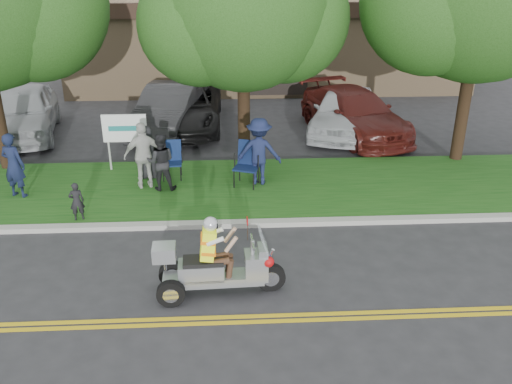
{
  "coord_description": "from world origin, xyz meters",
  "views": [
    {
      "loc": [
        0.03,
        -8.28,
        5.95
      ],
      "look_at": [
        0.58,
        2.0,
        1.34
      ],
      "focal_mm": 38.0,
      "sensor_mm": 36.0,
      "label": 1
    }
  ],
  "objects_px": {
    "lawn_chair_b": "(172,157)",
    "spectator_adult_left": "(14,165)",
    "trike_scooter": "(214,267)",
    "parked_car_far_left": "(24,112)",
    "spectator_adult_right": "(144,155)",
    "parked_car_left": "(170,109)",
    "lawn_chair_a": "(248,160)",
    "parked_car_mid": "(185,107)",
    "parked_car_right": "(354,113)",
    "spectator_adult_mid": "(161,162)",
    "parked_car_far_right": "(344,110)"
  },
  "relations": [
    {
      "from": "parked_car_right",
      "to": "parked_car_left",
      "type": "bearing_deg",
      "value": 156.26
    },
    {
      "from": "spectator_adult_left",
      "to": "spectator_adult_right",
      "type": "height_order",
      "value": "spectator_adult_right"
    },
    {
      "from": "spectator_adult_mid",
      "to": "parked_car_far_right",
      "type": "xyz_separation_m",
      "value": [
        5.85,
        4.9,
        -0.06
      ]
    },
    {
      "from": "parked_car_far_right",
      "to": "parked_car_mid",
      "type": "bearing_deg",
      "value": -169.43
    },
    {
      "from": "spectator_adult_right",
      "to": "parked_car_far_left",
      "type": "bearing_deg",
      "value": -60.57
    },
    {
      "from": "lawn_chair_b",
      "to": "spectator_adult_mid",
      "type": "bearing_deg",
      "value": -105.98
    },
    {
      "from": "parked_car_left",
      "to": "parked_car_mid",
      "type": "xyz_separation_m",
      "value": [
        0.47,
        0.46,
        -0.05
      ]
    },
    {
      "from": "trike_scooter",
      "to": "parked_car_far_left",
      "type": "distance_m",
      "value": 12.0
    },
    {
      "from": "spectator_adult_mid",
      "to": "parked_car_mid",
      "type": "distance_m",
      "value": 5.86
    },
    {
      "from": "trike_scooter",
      "to": "parked_car_left",
      "type": "relative_size",
      "value": 0.49
    },
    {
      "from": "lawn_chair_a",
      "to": "parked_car_left",
      "type": "distance_m",
      "value": 5.74
    },
    {
      "from": "parked_car_right",
      "to": "parked_car_far_right",
      "type": "relative_size",
      "value": 1.12
    },
    {
      "from": "spectator_adult_left",
      "to": "spectator_adult_mid",
      "type": "relative_size",
      "value": 1.1
    },
    {
      "from": "trike_scooter",
      "to": "parked_car_right",
      "type": "distance_m",
      "value": 10.57
    },
    {
      "from": "parked_car_right",
      "to": "lawn_chair_a",
      "type": "bearing_deg",
      "value": -148.63
    },
    {
      "from": "spectator_adult_mid",
      "to": "parked_car_far_left",
      "type": "relative_size",
      "value": 0.3
    },
    {
      "from": "parked_car_mid",
      "to": "parked_car_far_right",
      "type": "distance_m",
      "value": 5.7
    },
    {
      "from": "parked_car_far_left",
      "to": "parked_car_far_right",
      "type": "bearing_deg",
      "value": -12.85
    },
    {
      "from": "lawn_chair_a",
      "to": "spectator_adult_right",
      "type": "bearing_deg",
      "value": -159.5
    },
    {
      "from": "trike_scooter",
      "to": "parked_car_mid",
      "type": "xyz_separation_m",
      "value": [
        -1.23,
        10.61,
        0.21
      ]
    },
    {
      "from": "spectator_adult_left",
      "to": "parked_car_left",
      "type": "relative_size",
      "value": 0.34
    },
    {
      "from": "lawn_chair_a",
      "to": "parked_car_far_left",
      "type": "height_order",
      "value": "parked_car_far_left"
    },
    {
      "from": "spectator_adult_right",
      "to": "parked_car_far_right",
      "type": "height_order",
      "value": "spectator_adult_right"
    },
    {
      "from": "spectator_adult_left",
      "to": "parked_car_right",
      "type": "distance_m",
      "value": 11.04
    },
    {
      "from": "spectator_adult_mid",
      "to": "parked_car_left",
      "type": "bearing_deg",
      "value": -86.93
    },
    {
      "from": "parked_car_far_left",
      "to": "parked_car_mid",
      "type": "xyz_separation_m",
      "value": [
        5.49,
        0.68,
        -0.09
      ]
    },
    {
      "from": "parked_car_far_left",
      "to": "spectator_adult_left",
      "type": "bearing_deg",
      "value": -85.31
    },
    {
      "from": "lawn_chair_a",
      "to": "parked_car_far_right",
      "type": "height_order",
      "value": "parked_car_far_right"
    },
    {
      "from": "spectator_adult_left",
      "to": "parked_car_left",
      "type": "height_order",
      "value": "spectator_adult_left"
    },
    {
      "from": "parked_car_far_left",
      "to": "parked_car_right",
      "type": "relative_size",
      "value": 0.95
    },
    {
      "from": "spectator_adult_mid",
      "to": "parked_car_far_right",
      "type": "distance_m",
      "value": 7.63
    },
    {
      "from": "parked_car_mid",
      "to": "spectator_adult_right",
      "type": "bearing_deg",
      "value": -96.71
    },
    {
      "from": "spectator_adult_right",
      "to": "parked_car_right",
      "type": "relative_size",
      "value": 0.33
    },
    {
      "from": "parked_car_far_left",
      "to": "parked_car_far_right",
      "type": "xyz_separation_m",
      "value": [
        11.1,
        -0.27,
        -0.05
      ]
    },
    {
      "from": "trike_scooter",
      "to": "parked_car_mid",
      "type": "bearing_deg",
      "value": 94.23
    },
    {
      "from": "lawn_chair_a",
      "to": "lawn_chair_b",
      "type": "distance_m",
      "value": 2.19
    },
    {
      "from": "lawn_chair_a",
      "to": "spectator_adult_left",
      "type": "bearing_deg",
      "value": -156.23
    },
    {
      "from": "parked_car_left",
      "to": "parked_car_right",
      "type": "distance_m",
      "value": 6.46
    },
    {
      "from": "lawn_chair_b",
      "to": "spectator_adult_mid",
      "type": "relative_size",
      "value": 0.67
    },
    {
      "from": "lawn_chair_b",
      "to": "spectator_adult_left",
      "type": "height_order",
      "value": "spectator_adult_left"
    },
    {
      "from": "parked_car_far_left",
      "to": "parked_car_left",
      "type": "height_order",
      "value": "parked_car_far_left"
    },
    {
      "from": "spectator_adult_right",
      "to": "parked_car_left",
      "type": "relative_size",
      "value": 0.36
    },
    {
      "from": "lawn_chair_b",
      "to": "parked_car_left",
      "type": "bearing_deg",
      "value": 92.75
    },
    {
      "from": "spectator_adult_left",
      "to": "lawn_chair_a",
      "type": "bearing_deg",
      "value": -156.35
    },
    {
      "from": "parked_car_left",
      "to": "spectator_adult_right",
      "type": "bearing_deg",
      "value": -81.19
    },
    {
      "from": "spectator_adult_right",
      "to": "spectator_adult_left",
      "type": "bearing_deg",
      "value": -6.96
    },
    {
      "from": "lawn_chair_a",
      "to": "parked_car_left",
      "type": "relative_size",
      "value": 0.24
    },
    {
      "from": "spectator_adult_mid",
      "to": "parked_car_far_right",
      "type": "height_order",
      "value": "spectator_adult_mid"
    },
    {
      "from": "lawn_chair_b",
      "to": "parked_car_mid",
      "type": "xyz_separation_m",
      "value": [
        0.04,
        5.01,
        0.08
      ]
    },
    {
      "from": "trike_scooter",
      "to": "lawn_chair_a",
      "type": "xyz_separation_m",
      "value": [
        0.83,
        5.0,
        0.21
      ]
    }
  ]
}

